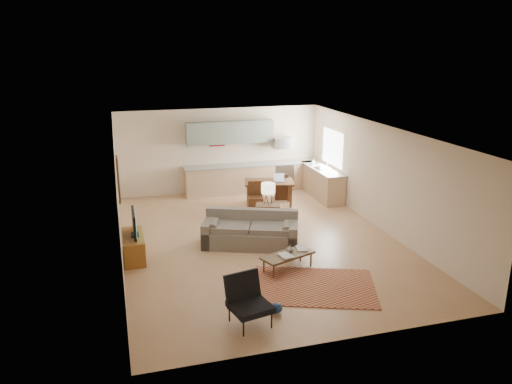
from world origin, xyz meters
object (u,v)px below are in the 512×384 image
object	(u,v)px
armchair	(250,302)
coffee_table	(288,262)
dining_table	(269,193)
sofa	(251,230)
console_table	(268,218)
tv_credenza	(134,247)

from	to	relation	value
armchair	coffee_table	bearing A→B (deg)	42.06
coffee_table	dining_table	world-z (taller)	dining_table
sofa	coffee_table	world-z (taller)	sofa
armchair	console_table	bearing A→B (deg)	56.31
armchair	tv_credenza	distance (m)	3.83
coffee_table	tv_credenza	distance (m)	3.46
armchair	dining_table	distance (m)	6.71
coffee_table	armchair	world-z (taller)	armchair
coffee_table	dining_table	size ratio (longest dim) A/B	0.82
sofa	console_table	size ratio (longest dim) A/B	3.24
sofa	dining_table	world-z (taller)	sofa
console_table	tv_credenza	bearing A→B (deg)	-146.89
sofa	tv_credenza	bearing A→B (deg)	-158.80
coffee_table	dining_table	bearing A→B (deg)	56.89
armchair	tv_credenza	bearing A→B (deg)	105.01
armchair	dining_table	xyz separation A→B (m)	(2.31, 6.30, -0.06)
console_table	dining_table	xyz separation A→B (m)	(0.69, 2.11, 0.00)
coffee_table	console_table	world-z (taller)	console_table
tv_credenza	console_table	bearing A→B (deg)	13.28
sofa	coffee_table	bearing A→B (deg)	-53.21
sofa	tv_credenza	world-z (taller)	sofa
tv_credenza	dining_table	distance (m)	5.01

